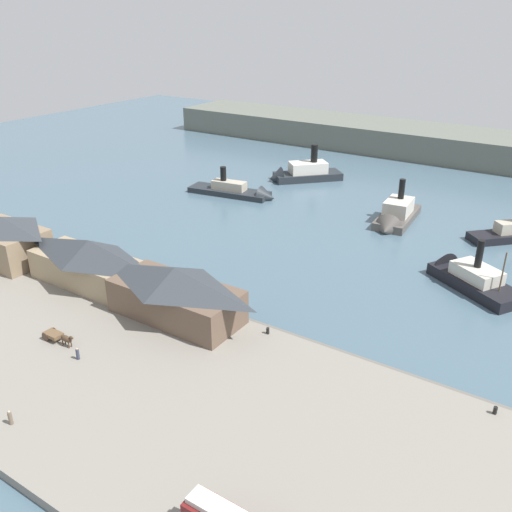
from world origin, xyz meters
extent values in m
plane|color=#476070|center=(0.00, 0.00, 0.00)|extent=(320.00, 320.00, 0.00)
cube|color=gray|center=(0.00, -22.00, 0.60)|extent=(110.00, 36.00, 1.20)
cube|color=#666159|center=(0.00, -3.60, 0.50)|extent=(110.00, 0.80, 1.00)
cube|color=#847056|center=(-38.52, -10.25, 4.15)|extent=(14.45, 8.84, 5.89)
pyramid|color=#33383D|center=(-38.52, -10.25, 8.18)|extent=(14.73, 9.28, 2.18)
cube|color=#998466|center=(-18.85, -8.44, 3.54)|extent=(21.75, 7.62, 4.67)
pyramid|color=#33383D|center=(-18.85, -8.44, 7.36)|extent=(22.19, 8.00, 2.97)
cube|color=brown|center=(-1.19, -8.75, 3.69)|extent=(19.08, 8.48, 4.97)
pyramid|color=#33383D|center=(-1.19, -8.75, 7.51)|extent=(19.46, 8.90, 2.67)
cube|color=brown|center=(-10.87, -22.45, 2.05)|extent=(2.52, 1.55, 0.50)
cylinder|color=#4C3828|center=(-11.63, -21.67, 1.80)|extent=(1.20, 0.10, 1.20)
cylinder|color=#4C3828|center=(-11.63, -23.22, 1.80)|extent=(1.20, 0.10, 1.20)
ellipsoid|color=#473323|center=(-8.21, -22.45, 2.30)|extent=(2.00, 0.70, 0.90)
ellipsoid|color=#473323|center=(-7.11, -22.45, 2.85)|extent=(0.70, 0.32, 0.44)
cylinder|color=#473323|center=(-7.61, -22.25, 1.70)|extent=(0.16, 0.16, 1.00)
cylinder|color=#473323|center=(-7.61, -22.65, 1.70)|extent=(0.16, 0.16, 1.00)
cylinder|color=#473323|center=(-8.81, -22.25, 1.70)|extent=(0.16, 0.16, 1.00)
cylinder|color=#473323|center=(-8.81, -22.65, 1.70)|extent=(0.16, 0.16, 1.00)
cylinder|color=#6B5B4C|center=(-1.20, -35.49, 1.94)|extent=(0.44, 0.44, 1.49)
sphere|color=#CCA889|center=(-1.20, -35.49, 2.83)|extent=(0.27, 0.27, 0.27)
cylinder|color=#33384C|center=(-4.66, -23.64, 1.90)|extent=(0.41, 0.41, 1.40)
sphere|color=#CCA889|center=(-4.66, -23.64, 2.73)|extent=(0.26, 0.26, 0.26)
cylinder|color=black|center=(12.13, -5.50, 1.65)|extent=(0.44, 0.44, 0.90)
cylinder|color=black|center=(41.39, -5.54, 1.65)|extent=(0.44, 0.44, 0.90)
cube|color=#23282D|center=(-30.09, 43.93, 0.65)|extent=(20.86, 8.71, 1.31)
cone|color=#23282D|center=(-20.10, 45.48, 0.65)|extent=(4.38, 5.61, 5.12)
cube|color=#B2A893|center=(-30.09, 43.93, 2.34)|extent=(8.70, 4.41, 2.07)
cylinder|color=black|center=(-31.59, 43.70, 5.07)|extent=(1.44, 1.44, 3.38)
cube|color=#514C47|center=(10.54, 48.88, 0.83)|extent=(7.74, 16.72, 1.66)
cone|color=#514C47|center=(11.24, 40.80, 0.83)|extent=(5.96, 3.40, 5.73)
cube|color=beige|center=(10.54, 48.88, 3.19)|extent=(5.59, 7.87, 3.06)
cylinder|color=black|center=(10.44, 50.02, 6.82)|extent=(1.28, 1.28, 4.21)
cube|color=#23282D|center=(-20.19, 65.68, 0.94)|extent=(16.80, 17.12, 1.89)
cone|color=#23282D|center=(-26.28, 59.35, 0.94)|extent=(6.36, 6.29, 5.78)
cube|color=silver|center=(-20.19, 65.68, 3.30)|extent=(10.29, 10.42, 2.82)
cylinder|color=black|center=(-19.12, 66.80, 6.99)|extent=(1.76, 1.76, 4.57)
cube|color=black|center=(32.81, 51.25, 0.77)|extent=(15.21, 15.29, 1.53)
cube|color=black|center=(31.94, 25.72, 0.96)|extent=(16.58, 13.33, 1.91)
cone|color=black|center=(25.22, 29.84, 0.96)|extent=(5.23, 6.08, 5.39)
cube|color=beige|center=(31.94, 25.72, 2.93)|extent=(8.91, 7.94, 2.04)
cylinder|color=black|center=(31.85, 25.78, 6.23)|extent=(1.11, 1.11, 4.56)
cylinder|color=brown|center=(35.98, 23.26, 5.16)|extent=(0.24, 0.24, 6.49)
cube|color=#60665B|center=(0.00, 110.00, 4.00)|extent=(180.00, 24.00, 8.00)
camera|label=1|loc=(45.59, -59.32, 41.53)|focal=38.44mm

